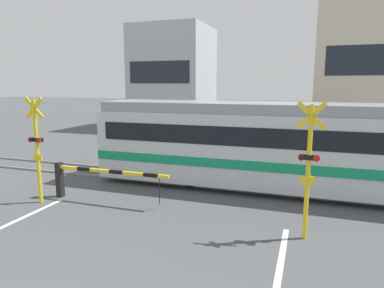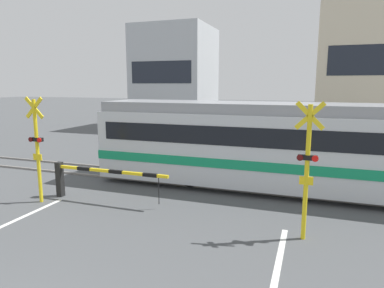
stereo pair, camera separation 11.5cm
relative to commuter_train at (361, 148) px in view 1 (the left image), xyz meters
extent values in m
cube|color=gray|center=(-5.66, -0.72, -1.62)|extent=(50.00, 0.10, 0.08)
cube|color=gray|center=(-5.66, 0.72, -1.62)|extent=(50.00, 0.10, 0.08)
cube|color=silver|center=(0.00, 0.00, -0.18)|extent=(18.44, 2.62, 2.51)
cube|color=gray|center=(0.00, 0.00, 1.26)|extent=(18.25, 2.31, 0.36)
cube|color=#148C59|center=(0.00, 0.00, -0.55)|extent=(18.46, 2.68, 0.32)
cube|color=black|center=(0.00, 0.00, 0.39)|extent=(17.70, 2.66, 0.64)
cube|color=black|center=(-9.23, 0.00, 0.39)|extent=(0.03, 1.84, 0.80)
cylinder|color=black|center=(-5.71, -0.72, -1.28)|extent=(0.76, 0.12, 0.76)
cylinder|color=black|center=(-5.71, 0.72, -1.28)|extent=(0.76, 0.12, 0.76)
cube|color=black|center=(-9.48, -3.21, -1.07)|extent=(0.20, 0.20, 1.18)
cube|color=yellow|center=(-7.49, -3.21, -0.62)|extent=(3.98, 0.09, 0.09)
cube|color=black|center=(-8.49, -3.21, -0.62)|extent=(0.48, 0.10, 0.10)
cube|color=black|center=(-7.29, -3.21, -0.62)|extent=(0.48, 0.10, 0.10)
cube|color=black|center=(-6.10, -3.21, -0.62)|extent=(0.48, 0.10, 0.10)
cylinder|color=black|center=(-5.82, -3.21, -1.09)|extent=(0.02, 0.02, 0.83)
cube|color=black|center=(-1.83, 2.82, -1.07)|extent=(0.20, 0.20, 1.18)
cube|color=yellow|center=(-3.82, 2.82, -0.62)|extent=(3.98, 0.09, 0.09)
cube|color=black|center=(-2.82, 2.82, -0.62)|extent=(0.48, 0.10, 0.10)
cube|color=black|center=(-4.02, 2.82, -0.62)|extent=(0.48, 0.10, 0.10)
cube|color=black|center=(-5.21, 2.82, -0.62)|extent=(0.48, 0.10, 0.10)
cylinder|color=black|center=(-5.49, 2.82, -1.09)|extent=(0.02, 0.02, 0.83)
cylinder|color=yellow|center=(-9.68, -3.88, -0.02)|extent=(0.11, 0.11, 3.29)
cube|color=yellow|center=(-9.68, -3.88, 1.37)|extent=(0.68, 0.04, 0.68)
cube|color=yellow|center=(-9.68, -3.88, 1.37)|extent=(0.68, 0.04, 0.68)
cube|color=black|center=(-9.68, -3.88, 0.38)|extent=(0.44, 0.12, 0.12)
cylinder|color=#4C0C0C|center=(-9.85, -3.96, 0.38)|extent=(0.15, 0.03, 0.15)
cylinder|color=red|center=(-9.51, -3.96, 0.38)|extent=(0.15, 0.03, 0.15)
cube|color=yellow|center=(-9.68, -3.90, -0.18)|extent=(0.32, 0.03, 0.20)
cylinder|color=yellow|center=(-1.63, -3.88, -0.02)|extent=(0.11, 0.11, 3.29)
cube|color=yellow|center=(-1.63, -3.88, 1.37)|extent=(0.68, 0.04, 0.68)
cube|color=yellow|center=(-1.63, -3.88, 1.37)|extent=(0.68, 0.04, 0.68)
cube|color=black|center=(-1.63, -3.88, 0.38)|extent=(0.44, 0.12, 0.12)
cylinder|color=#4C0C0C|center=(-1.80, -3.96, 0.38)|extent=(0.15, 0.03, 0.15)
cylinder|color=red|center=(-1.46, -3.96, 0.38)|extent=(0.15, 0.03, 0.15)
cube|color=yellow|center=(-1.63, -3.90, -0.18)|extent=(0.32, 0.03, 0.20)
cylinder|color=#23232D|center=(-4.43, 5.06, -1.26)|extent=(0.13, 0.13, 0.81)
cylinder|color=#23232D|center=(-4.29, 5.06, -1.26)|extent=(0.13, 0.13, 0.81)
cube|color=maroon|center=(-4.36, 5.06, -0.53)|extent=(0.38, 0.22, 0.64)
sphere|color=#997056|center=(-4.36, 5.06, -0.10)|extent=(0.22, 0.22, 0.22)
cube|color=#B2B7BC|center=(-12.81, 15.42, 2.57)|extent=(5.97, 6.09, 8.47)
cube|color=#1E232D|center=(-12.81, 12.37, 3.00)|extent=(5.01, 0.03, 1.69)
cube|color=beige|center=(2.44, 15.42, 3.12)|extent=(7.83, 6.09, 9.56)
cube|color=#1E232D|center=(2.44, 12.37, 3.59)|extent=(6.58, 0.03, 1.91)
camera|label=1|loc=(-1.69, -12.26, 2.08)|focal=32.00mm
camera|label=2|loc=(-1.58, -12.22, 2.08)|focal=32.00mm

